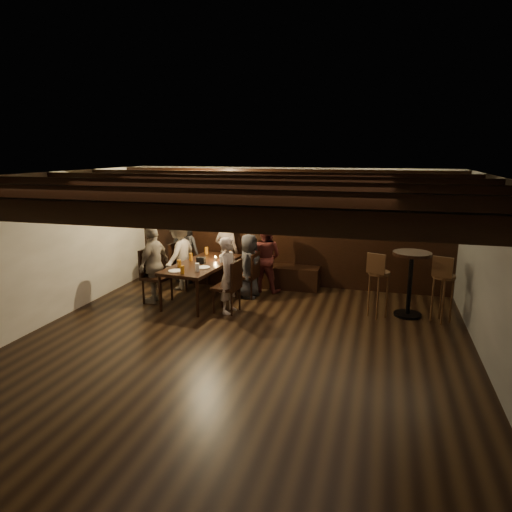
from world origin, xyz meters
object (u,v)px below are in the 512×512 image
(chair_left_far, at_px, (156,286))
(bar_stool_left, at_px, (378,293))
(chair_right_near, at_px, (248,283))
(person_right_far, at_px, (229,275))
(chair_left_near, at_px, (182,275))
(person_bench_right, at_px, (265,257))
(person_left_near, at_px, (180,254))
(dining_table, at_px, (202,266))
(high_top_table, at_px, (411,274))
(person_left_far, at_px, (154,264))
(person_bench_centre, at_px, (227,252))
(bar_stool_right, at_px, (442,297))
(person_right_near, at_px, (249,266))
(person_bench_left, at_px, (185,250))
(chair_right_far, at_px, (228,296))

(chair_left_far, height_order, bar_stool_left, bar_stool_left)
(chair_right_near, xyz_separation_m, person_right_far, (-0.06, -0.90, 0.39))
(chair_left_near, xyz_separation_m, person_bench_right, (1.66, 0.28, 0.40))
(person_right_far, bearing_deg, person_left_near, 59.04)
(dining_table, distance_m, high_top_table, 3.66)
(person_bench_right, xyz_separation_m, person_left_far, (-1.78, -1.17, 0.02))
(person_bench_right, bearing_deg, chair_left_near, 15.53)
(dining_table, bearing_deg, chair_left_far, -148.03)
(dining_table, relative_size, person_bench_centre, 1.39)
(bar_stool_right, bearing_deg, dining_table, -160.68)
(dining_table, bearing_deg, bar_stool_right, 5.24)
(person_right_near, height_order, high_top_table, person_right_near)
(person_bench_right, height_order, person_right_near, person_bench_right)
(high_top_table, xyz_separation_m, bar_stool_right, (0.50, -0.16, -0.31))
(high_top_table, bearing_deg, person_left_far, -173.84)
(person_bench_left, bearing_deg, bar_stool_right, 174.11)
(chair_right_far, relative_size, high_top_table, 0.83)
(bar_stool_right, bearing_deg, chair_left_far, -156.24)
(person_right_near, height_order, bar_stool_right, person_right_near)
(chair_left_near, height_order, bar_stool_right, bar_stool_right)
(bar_stool_left, bearing_deg, person_left_far, -154.91)
(bar_stool_left, bearing_deg, person_left_near, -168.02)
(chair_right_far, relative_size, bar_stool_left, 0.82)
(person_right_near, bearing_deg, chair_left_far, 121.46)
(chair_right_far, distance_m, person_bench_left, 2.15)
(chair_right_far, relative_size, person_bench_centre, 0.66)
(chair_right_near, height_order, person_bench_centre, person_bench_centre)
(bar_stool_left, height_order, bar_stool_right, same)
(chair_right_near, xyz_separation_m, bar_stool_right, (3.40, -0.42, 0.15))
(person_bench_left, relative_size, bar_stool_left, 1.23)
(chair_left_near, height_order, chair_right_near, chair_left_near)
(chair_left_near, bearing_deg, person_left_near, -90.00)
(high_top_table, distance_m, bar_stool_right, 0.61)
(chair_right_far, xyz_separation_m, person_right_near, (0.12, 0.89, 0.33))
(person_bench_centre, bearing_deg, bar_stool_right, 170.81)
(chair_left_far, height_order, bar_stool_right, bar_stool_right)
(person_left_near, bearing_deg, bar_stool_right, 89.18)
(chair_left_far, relative_size, person_bench_centre, 0.71)
(dining_table, xyz_separation_m, chair_right_near, (0.76, 0.37, -0.38))
(person_left_near, distance_m, high_top_table, 4.38)
(person_bench_left, xyz_separation_m, person_left_near, (0.10, -0.46, 0.02))
(dining_table, xyz_separation_m, person_right_far, (0.70, -0.52, 0.01))
(chair_left_near, xyz_separation_m, person_right_far, (1.37, -1.05, 0.37))
(person_left_far, xyz_separation_m, bar_stool_left, (3.95, 0.27, -0.29))
(chair_right_far, xyz_separation_m, person_left_far, (-1.46, 0.15, 0.43))
(person_left_far, relative_size, high_top_table, 1.29)
(dining_table, xyz_separation_m, bar_stool_right, (4.16, -0.05, -0.23))
(chair_left_far, bearing_deg, bar_stool_right, 99.68)
(person_left_far, distance_m, person_right_far, 1.50)
(bar_stool_left, bearing_deg, person_right_far, -149.01)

